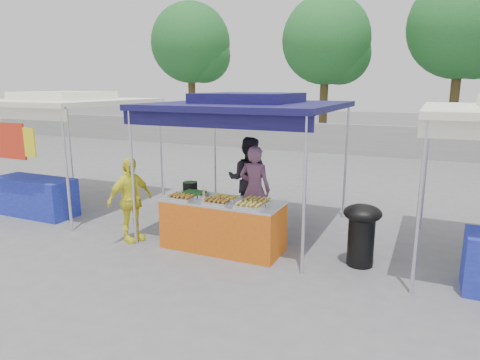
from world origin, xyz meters
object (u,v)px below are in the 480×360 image
at_px(wok_burner, 362,229).
at_px(vendor_woman, 255,189).
at_px(vendor_table, 223,225).
at_px(helper_man, 248,179).
at_px(customer_person, 130,200).
at_px(cooking_pot, 190,186).

bearing_deg(wok_burner, vendor_woman, 154.55).
distance_m(vendor_table, helper_man, 1.71).
xyz_separation_m(wok_burner, customer_person, (-3.86, -0.60, 0.18)).
xyz_separation_m(wok_burner, vendor_woman, (-2.06, 0.74, 0.25)).
bearing_deg(vendor_woman, wok_burner, 158.94).
height_order(vendor_woman, helper_man, helper_man).
relative_size(cooking_pot, vendor_woman, 0.16).
bearing_deg(cooking_pot, wok_burner, -1.54).
height_order(vendor_table, vendor_woman, vendor_woman).
distance_m(cooking_pot, customer_person, 1.07).
bearing_deg(customer_person, cooking_pot, -32.20).
distance_m(wok_burner, customer_person, 3.91).
relative_size(vendor_woman, customer_person, 1.10).
xyz_separation_m(vendor_woman, customer_person, (-1.80, -1.34, -0.07)).
xyz_separation_m(cooking_pot, vendor_woman, (0.99, 0.66, -0.11)).
height_order(cooking_pot, vendor_woman, vendor_woman).
relative_size(helper_man, customer_person, 1.14).
bearing_deg(vendor_table, vendor_woman, 81.29).
distance_m(cooking_pot, vendor_woman, 1.19).
height_order(vendor_table, wok_burner, wok_burner).
bearing_deg(helper_man, cooking_pot, 51.47).
height_order(vendor_woman, customer_person, vendor_woman).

